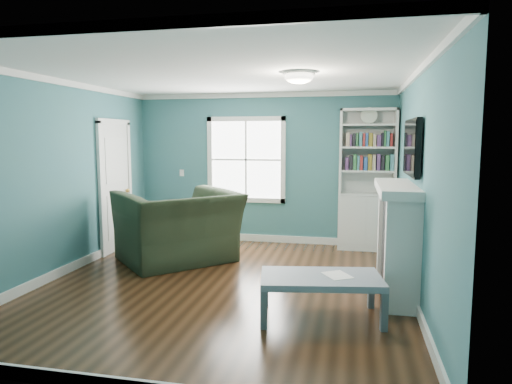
# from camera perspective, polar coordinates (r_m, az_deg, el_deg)

# --- Properties ---
(floor) EXTENTS (5.00, 5.00, 0.00)m
(floor) POSITION_cam_1_polar(r_m,az_deg,el_deg) (5.83, -4.02, -11.58)
(floor) COLOR black
(floor) RESTS_ON ground
(room_walls) EXTENTS (5.00, 5.00, 5.00)m
(room_walls) POSITION_cam_1_polar(r_m,az_deg,el_deg) (5.54, -4.15, 4.15)
(room_walls) COLOR #356B78
(room_walls) RESTS_ON ground
(trim) EXTENTS (4.50, 5.00, 2.60)m
(trim) POSITION_cam_1_polar(r_m,az_deg,el_deg) (5.56, -4.12, 0.60)
(trim) COLOR white
(trim) RESTS_ON ground
(window) EXTENTS (1.40, 0.06, 1.50)m
(window) POSITION_cam_1_polar(r_m,az_deg,el_deg) (8.02, -1.25, 4.05)
(window) COLOR white
(window) RESTS_ON room_walls
(bookshelf) EXTENTS (0.90, 0.35, 2.31)m
(bookshelf) POSITION_cam_1_polar(r_m,az_deg,el_deg) (7.67, 13.66, -0.22)
(bookshelf) COLOR silver
(bookshelf) RESTS_ON ground
(fireplace) EXTENTS (0.44, 1.58, 1.30)m
(fireplace) POSITION_cam_1_polar(r_m,az_deg,el_deg) (5.67, 17.29, -5.74)
(fireplace) COLOR black
(fireplace) RESTS_ON ground
(tv) EXTENTS (0.06, 1.10, 0.65)m
(tv) POSITION_cam_1_polar(r_m,az_deg,el_deg) (5.55, 18.93, 5.29)
(tv) COLOR black
(tv) RESTS_ON fireplace
(door) EXTENTS (0.12, 0.98, 2.17)m
(door) POSITION_cam_1_polar(r_m,az_deg,el_deg) (7.73, -17.16, 0.84)
(door) COLOR silver
(door) RESTS_ON ground
(ceiling_fixture) EXTENTS (0.38, 0.38, 0.15)m
(ceiling_fixture) POSITION_cam_1_polar(r_m,az_deg,el_deg) (5.49, 5.40, 14.23)
(ceiling_fixture) COLOR white
(ceiling_fixture) RESTS_ON room_walls
(light_switch) EXTENTS (0.08, 0.01, 0.12)m
(light_switch) POSITION_cam_1_polar(r_m,az_deg,el_deg) (8.39, -9.26, 2.38)
(light_switch) COLOR white
(light_switch) RESTS_ON room_walls
(recliner) EXTENTS (1.88, 1.88, 1.40)m
(recliner) POSITION_cam_1_polar(r_m,az_deg,el_deg) (6.84, -9.73, -2.84)
(recliner) COLOR #202E1D
(recliner) RESTS_ON ground
(coffee_table) EXTENTS (1.31, 0.86, 0.44)m
(coffee_table) POSITION_cam_1_polar(r_m,az_deg,el_deg) (4.77, 8.11, -10.98)
(coffee_table) COLOR #495158
(coffee_table) RESTS_ON ground
(paper_sheet) EXTENTS (0.35, 0.37, 0.00)m
(paper_sheet) POSITION_cam_1_polar(r_m,az_deg,el_deg) (4.79, 10.12, -10.19)
(paper_sheet) COLOR white
(paper_sheet) RESTS_ON coffee_table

